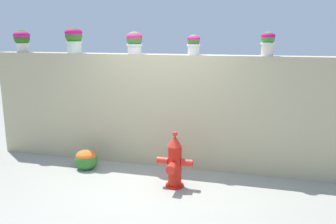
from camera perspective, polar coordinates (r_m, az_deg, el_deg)
The scene contains 9 objects.
ground_plane at distance 5.34m, azimuth -4.35°, elevation -12.99°, with size 24.00×24.00×0.00m, color gray.
stone_wall at distance 6.17m, azimuth -0.66°, elevation 0.23°, with size 6.47×0.30×1.96m, color tan.
potted_plant_0 at distance 7.30m, azimuth -22.67°, elevation 10.95°, with size 0.31×0.31×0.41m.
potted_plant_1 at distance 6.65m, azimuth -15.07°, elevation 11.59°, with size 0.32×0.32×0.46m.
potted_plant_2 at distance 6.14m, azimuth -5.48°, elevation 11.42°, with size 0.28×0.28×0.38m.
potted_plant_3 at distance 5.89m, azimuth 4.19°, elevation 11.13°, with size 0.22×0.22×0.33m.
potted_plant_4 at distance 5.77m, azimuth 15.92°, elevation 10.97°, with size 0.22×0.22×0.38m.
fire_hydrant at distance 5.38m, azimuth 1.08°, elevation -8.20°, with size 0.56×0.44×0.87m.
flower_bush_left at distance 6.30m, azimuth -13.15°, elevation -7.41°, with size 0.40×0.36×0.35m.
Camera 1 is at (1.61, -4.54, 2.30)m, focal length 37.49 mm.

